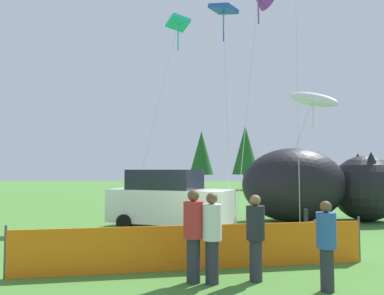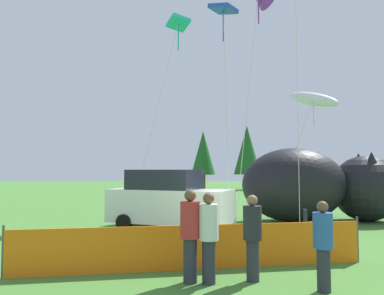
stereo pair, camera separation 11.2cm
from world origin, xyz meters
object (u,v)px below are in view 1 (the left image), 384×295
(spectator_in_red_shirt, at_px, (212,234))
(kite_teal_diamond, at_px, (177,27))
(spectator_in_grey_shirt, at_px, (326,242))
(kite_white_ghost, at_px, (313,100))
(spectator_in_green_shirt, at_px, (256,234))
(kite_blue_box, at_px, (224,13))
(inflatable_cat, at_px, (316,188))
(folding_chair, at_px, (310,221))
(spectator_in_white_shirt, at_px, (193,232))
(parked_car, at_px, (169,200))

(spectator_in_red_shirt, bearing_deg, kite_teal_diamond, 99.14)
(spectator_in_grey_shirt, xyz_separation_m, kite_white_ghost, (2.78, 11.02, 4.59))
(spectator_in_green_shirt, height_order, kite_blue_box, kite_blue_box)
(inflatable_cat, xyz_separation_m, kite_teal_diamond, (-5.87, 1.18, 7.37))
(inflatable_cat, xyz_separation_m, spectator_in_red_shirt, (-4.29, -8.61, -0.47))
(folding_chair, relative_size, kite_teal_diamond, 0.10)
(spectator_in_red_shirt, relative_size, kite_teal_diamond, 0.18)
(spectator_in_white_shirt, bearing_deg, folding_chair, 54.38)
(folding_chair, xyz_separation_m, spectator_in_grey_shirt, (-1.05, -5.15, 0.31))
(kite_white_ghost, relative_size, kite_teal_diamond, 0.67)
(kite_blue_box, bearing_deg, kite_white_ghost, 38.56)
(folding_chair, height_order, spectator_in_green_shirt, spectator_in_green_shirt)
(inflatable_cat, height_order, spectator_in_white_shirt, inflatable_cat)
(spectator_in_white_shirt, bearing_deg, kite_blue_box, 83.36)
(folding_chair, relative_size, kite_white_ghost, 0.15)
(inflatable_cat, relative_size, kite_teal_diamond, 0.72)
(inflatable_cat, distance_m, spectator_in_grey_shirt, 9.26)
(folding_chair, xyz_separation_m, spectator_in_white_shirt, (-3.41, -4.76, 0.41))
(folding_chair, height_order, spectator_in_red_shirt, spectator_in_red_shirt)
(spectator_in_grey_shirt, bearing_deg, spectator_in_green_shirt, 154.99)
(spectator_in_grey_shirt, height_order, kite_teal_diamond, kite_teal_diamond)
(spectator_in_green_shirt, bearing_deg, kite_teal_diamond, 104.11)
(kite_blue_box, relative_size, kite_teal_diamond, 0.93)
(folding_chair, bearing_deg, kite_blue_box, 137.28)
(parked_car, height_order, spectator_in_green_shirt, parked_car)
(spectator_in_green_shirt, height_order, kite_teal_diamond, kite_teal_diamond)
(spectator_in_red_shirt, height_order, kite_teal_diamond, kite_teal_diamond)
(parked_car, relative_size, inflatable_cat, 0.71)
(inflatable_cat, distance_m, spectator_in_white_shirt, 9.76)
(kite_blue_box, bearing_deg, inflatable_cat, 19.77)
(folding_chair, bearing_deg, inflatable_cat, 72.90)
(spectator_in_red_shirt, bearing_deg, spectator_in_green_shirt, 13.59)
(spectator_in_red_shirt, relative_size, spectator_in_white_shirt, 0.97)
(inflatable_cat, relative_size, kite_blue_box, 0.77)
(inflatable_cat, distance_m, kite_teal_diamond, 9.49)
(spectator_in_grey_shirt, bearing_deg, kite_blue_box, 101.34)
(kite_white_ghost, bearing_deg, kite_blue_box, -141.44)
(parked_car, bearing_deg, inflatable_cat, 39.56)
(kite_teal_diamond, bearing_deg, inflatable_cat, -11.36)
(parked_car, xyz_separation_m, kite_teal_diamond, (-0.04, 3.33, 7.73))
(parked_car, relative_size, spectator_in_green_shirt, 2.89)
(folding_chair, relative_size, inflatable_cat, 0.14)
(parked_car, distance_m, folding_chair, 4.91)
(parked_car, relative_size, kite_blue_box, 0.55)
(folding_chair, height_order, spectator_in_white_shirt, spectator_in_white_shirt)
(parked_car, xyz_separation_m, kite_white_ghost, (6.33, 4.22, 4.42))
(folding_chair, distance_m, spectator_in_grey_shirt, 5.26)
(inflatable_cat, bearing_deg, spectator_in_red_shirt, -123.51)
(inflatable_cat, distance_m, spectator_in_green_shirt, 9.11)
(folding_chair, distance_m, spectator_in_red_shirt, 5.71)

